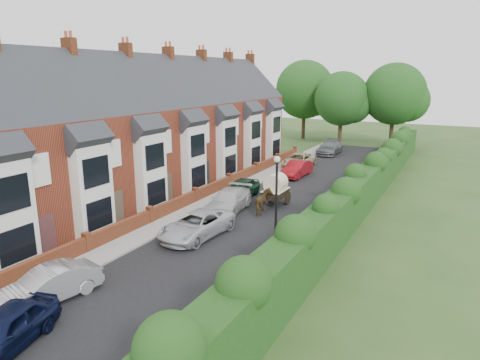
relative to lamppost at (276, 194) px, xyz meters
The scene contains 23 objects.
ground 6.20m from the lamppost, 130.36° to the right, with size 140.00×140.00×0.00m, color #2D4C1E.
road 8.66m from the lamppost, 119.12° to the left, with size 6.00×58.00×0.02m, color black.
pavement_hedge_side 7.71m from the lamppost, 88.36° to the left, with size 2.20×58.00×0.12m, color #999691.
pavement_house_side 10.93m from the lamppost, 137.91° to the left, with size 1.70×58.00×0.12m, color #999691.
kerb_hedge_side 7.76m from the lamppost, 96.92° to the left, with size 0.18×58.00×0.13m, color #999993.
kerb_house_side 10.38m from the lamppost, 134.79° to the left, with size 0.18×58.00×0.13m, color #999993.
hedge 7.47m from the lamppost, 74.05° to the left, with size 2.10×58.00×2.85m.
terrace_row 15.52m from the lamppost, 157.25° to the left, with size 9.05×40.50×11.50m.
garden_wall_row 10.98m from the lamppost, 145.56° to the left, with size 0.35×40.35×1.10m.
lamppost is the anchor object (origin of this frame).
tree_far_left 36.66m from the lamppost, 99.53° to the left, with size 7.14×6.80×9.29m.
tree_far_right 38.20m from the lamppost, 90.02° to the left, with size 7.98×7.60×10.31m.
tree_far_back 41.01m from the lamppost, 107.06° to the left, with size 8.40×8.00×10.82m.
car_navy 12.37m from the lamppost, 114.55° to the right, with size 1.68×4.18×1.42m, color black.
car_silver_a 10.72m from the lamppost, 127.93° to the right, with size 1.47×4.21×1.39m, color #9A9A9E.
car_silver_b 5.66m from the lamppost, behind, with size 2.33×5.06×1.41m, color silver.
car_white 8.25m from the lamppost, 136.55° to the left, with size 1.99×4.91×1.42m, color #BDBDBD.
car_green 11.03m from the lamppost, 126.66° to the left, with size 1.67×4.15×1.41m, color black.
car_red 17.85m from the lamppost, 106.88° to the left, with size 1.51×4.32×1.42m, color maroon.
car_beige 21.95m from the lamppost, 107.08° to the left, with size 2.22×4.81×1.34m, color beige.
car_grey 29.66m from the lamppost, 101.05° to the left, with size 2.12×5.22×1.52m, color slate.
horse 7.30m from the lamppost, 119.67° to the left, with size 0.86×1.88×1.59m, color #4F391D.
horse_cart 8.91m from the lamppost, 113.03° to the left, with size 1.44×3.19×2.30m.
Camera 1 is at (11.10, -14.43, 8.95)m, focal length 32.00 mm.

